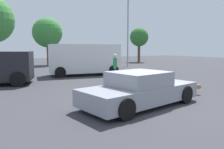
{
  "coord_description": "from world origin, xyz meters",
  "views": [
    {
      "loc": [
        -4.97,
        -5.99,
        2.02
      ],
      "look_at": [
        -0.25,
        2.05,
        0.9
      ],
      "focal_mm": 34.98,
      "sensor_mm": 36.0,
      "label": 1
    }
  ],
  "objects_px": {
    "van_white": "(85,59)",
    "light_post_near": "(128,20)",
    "dog": "(194,87)",
    "pedestrian": "(115,65)",
    "sedan_foreground": "(140,90)"
  },
  "relations": [
    {
      "from": "sedan_foreground",
      "to": "pedestrian",
      "type": "distance_m",
      "value": 5.76
    },
    {
      "from": "van_white",
      "to": "dog",
      "type": "bearing_deg",
      "value": -71.65
    },
    {
      "from": "van_white",
      "to": "pedestrian",
      "type": "height_order",
      "value": "van_white"
    },
    {
      "from": "pedestrian",
      "to": "dog",
      "type": "bearing_deg",
      "value": 134.57
    },
    {
      "from": "pedestrian",
      "to": "light_post_near",
      "type": "height_order",
      "value": "light_post_near"
    },
    {
      "from": "van_white",
      "to": "light_post_near",
      "type": "distance_m",
      "value": 9.33
    },
    {
      "from": "dog",
      "to": "pedestrian",
      "type": "bearing_deg",
      "value": 179.09
    },
    {
      "from": "dog",
      "to": "pedestrian",
      "type": "distance_m",
      "value": 5.11
    },
    {
      "from": "pedestrian",
      "to": "light_post_near",
      "type": "relative_size",
      "value": 0.22
    },
    {
      "from": "light_post_near",
      "to": "pedestrian",
      "type": "bearing_deg",
      "value": -128.49
    },
    {
      "from": "sedan_foreground",
      "to": "dog",
      "type": "xyz_separation_m",
      "value": [
        3.31,
        0.38,
        -0.27
      ]
    },
    {
      "from": "sedan_foreground",
      "to": "dog",
      "type": "relative_size",
      "value": 6.87
    },
    {
      "from": "dog",
      "to": "van_white",
      "type": "bearing_deg",
      "value": 175.34
    },
    {
      "from": "dog",
      "to": "pedestrian",
      "type": "xyz_separation_m",
      "value": [
        -1.12,
        4.94,
        0.71
      ]
    },
    {
      "from": "dog",
      "to": "light_post_near",
      "type": "xyz_separation_m",
      "value": [
        5.73,
        13.55,
        4.73
      ]
    }
  ]
}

